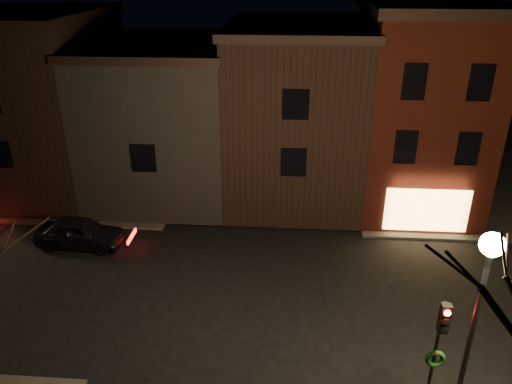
# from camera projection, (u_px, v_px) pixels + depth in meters

# --- Properties ---
(ground) EXTENTS (120.00, 120.00, 0.00)m
(ground) POSITION_uv_depth(u_px,v_px,m) (253.00, 295.00, 20.35)
(ground) COLOR black
(ground) RESTS_ON ground
(sidewalk_far_left) EXTENTS (30.00, 30.00, 0.12)m
(sidewalk_far_left) POSITION_uv_depth(u_px,v_px,m) (23.00, 130.00, 39.73)
(sidewalk_far_left) COLOR #2D2B28
(sidewalk_far_left) RESTS_ON ground
(corner_building) EXTENTS (6.50, 8.50, 10.50)m
(corner_building) POSITION_uv_depth(u_px,v_px,m) (420.00, 108.00, 26.07)
(corner_building) COLOR #41120B
(corner_building) RESTS_ON ground
(row_building_a) EXTENTS (7.30, 10.30, 9.40)m
(row_building_a) POSITION_uv_depth(u_px,v_px,m) (295.00, 110.00, 27.68)
(row_building_a) COLOR black
(row_building_a) RESTS_ON ground
(row_building_b) EXTENTS (7.80, 10.30, 8.40)m
(row_building_b) POSITION_uv_depth(u_px,v_px,m) (167.00, 116.00, 28.38)
(row_building_b) COLOR black
(row_building_b) RESTS_ON ground
(row_building_c) EXTENTS (7.30, 10.30, 9.90)m
(row_building_c) POSITION_uv_depth(u_px,v_px,m) (42.00, 101.00, 28.55)
(row_building_c) COLOR black
(row_building_c) RESTS_ON ground
(street_lamp_near) EXTENTS (0.60, 0.60, 6.48)m
(street_lamp_near) POSITION_uv_depth(u_px,v_px,m) (483.00, 284.00, 12.32)
(street_lamp_near) COLOR black
(street_lamp_near) RESTS_ON sidewalk_near_right
(traffic_signal) EXTENTS (0.58, 0.38, 4.05)m
(traffic_signal) POSITION_uv_depth(u_px,v_px,m) (438.00, 343.00, 13.81)
(traffic_signal) COLOR black
(traffic_signal) RESTS_ON sidewalk_near_right
(parked_car_a) EXTENTS (4.25, 1.87, 1.42)m
(parked_car_a) POSITION_uv_depth(u_px,v_px,m) (80.00, 232.00, 23.60)
(parked_car_a) COLOR black
(parked_car_a) RESTS_ON ground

